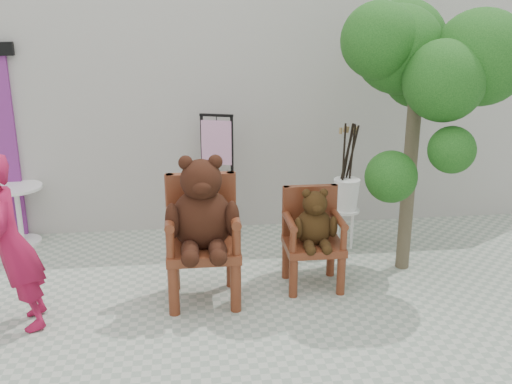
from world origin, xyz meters
TOP-DOWN VIEW (x-y plane):
  - ground_plane at (0.00, 0.00)m, footprint 60.00×60.00m
  - back_wall at (0.00, 3.10)m, footprint 9.00×1.00m
  - chair_big at (-0.31, 0.68)m, footprint 0.68×0.76m
  - chair_small at (0.79, 0.86)m, footprint 0.57×0.55m
  - person at (-1.94, 0.36)m, footprint 0.50×0.65m
  - cafe_table at (-2.42, 2.35)m, footprint 0.60×0.60m
  - display_stand at (-0.07, 2.27)m, footprint 0.54×0.47m
  - stool_bucket at (1.38, 1.81)m, footprint 0.32×0.32m
  - tree at (1.96, 1.23)m, footprint 1.77×1.63m

SIDE VIEW (x-z plane):
  - ground_plane at x=0.00m, z-range 0.00..0.00m
  - cafe_table at x=-2.42m, z-range 0.09..0.79m
  - display_stand at x=-0.07m, z-range -0.17..1.34m
  - chair_small at x=0.79m, z-range 0.10..1.13m
  - stool_bucket at x=1.38m, z-range -0.08..1.37m
  - person at x=-1.94m, z-range 0.00..1.57m
  - chair_big at x=-0.31m, z-range 0.10..1.54m
  - back_wall at x=0.00m, z-range 0.00..3.00m
  - tree at x=1.96m, z-range 0.77..3.56m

